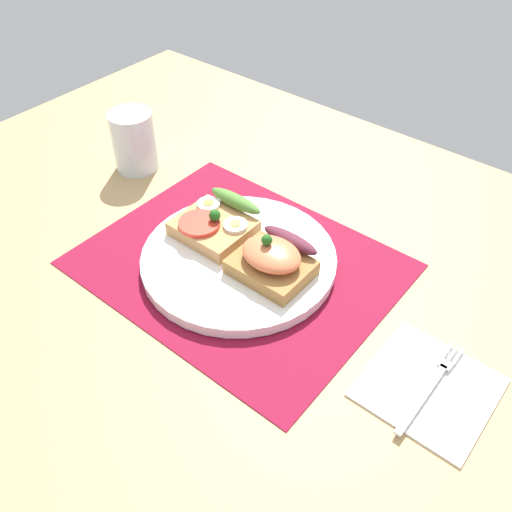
{
  "coord_description": "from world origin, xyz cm",
  "views": [
    {
      "loc": [
        36.41,
        -41.0,
        51.93
      ],
      "look_at": [
        3.0,
        0.0,
        3.34
      ],
      "focal_mm": 38.97,
      "sensor_mm": 36.0,
      "label": 1
    }
  ],
  "objects_px": {
    "drinking_glass": "(134,141)",
    "sandwich_egg_tomato": "(216,223)",
    "sandwich_salmon": "(272,260)",
    "napkin": "(429,387)",
    "fork": "(432,384)",
    "plate": "(239,259)"
  },
  "relations": [
    {
      "from": "drinking_glass",
      "to": "sandwich_egg_tomato",
      "type": "bearing_deg",
      "value": -14.09
    },
    {
      "from": "plate",
      "to": "sandwich_egg_tomato",
      "type": "distance_m",
      "value": 0.06
    },
    {
      "from": "sandwich_egg_tomato",
      "to": "napkin",
      "type": "bearing_deg",
      "value": -5.98
    },
    {
      "from": "sandwich_egg_tomato",
      "to": "sandwich_salmon",
      "type": "height_order",
      "value": "sandwich_salmon"
    },
    {
      "from": "sandwich_salmon",
      "to": "drinking_glass",
      "type": "distance_m",
      "value": 0.35
    },
    {
      "from": "napkin",
      "to": "drinking_glass",
      "type": "bearing_deg",
      "value": 170.73
    },
    {
      "from": "plate",
      "to": "napkin",
      "type": "height_order",
      "value": "plate"
    },
    {
      "from": "napkin",
      "to": "drinking_glass",
      "type": "xyz_separation_m",
      "value": [
        -0.58,
        0.09,
        0.05
      ]
    },
    {
      "from": "sandwich_salmon",
      "to": "napkin",
      "type": "xyz_separation_m",
      "value": [
        0.23,
        -0.02,
        -0.04
      ]
    },
    {
      "from": "sandwich_egg_tomato",
      "to": "fork",
      "type": "bearing_deg",
      "value": -5.72
    },
    {
      "from": "sandwich_salmon",
      "to": "napkin",
      "type": "bearing_deg",
      "value": -4.81
    },
    {
      "from": "plate",
      "to": "drinking_glass",
      "type": "bearing_deg",
      "value": 165.26
    },
    {
      "from": "plate",
      "to": "napkin",
      "type": "distance_m",
      "value": 0.29
    },
    {
      "from": "sandwich_salmon",
      "to": "napkin",
      "type": "distance_m",
      "value": 0.24
    },
    {
      "from": "sandwich_egg_tomato",
      "to": "napkin",
      "type": "height_order",
      "value": "sandwich_egg_tomato"
    },
    {
      "from": "sandwich_egg_tomato",
      "to": "sandwich_salmon",
      "type": "xyz_separation_m",
      "value": [
        0.11,
        -0.02,
        0.01
      ]
    },
    {
      "from": "plate",
      "to": "sandwich_egg_tomato",
      "type": "bearing_deg",
      "value": 162.61
    },
    {
      "from": "fork",
      "to": "napkin",
      "type": "bearing_deg",
      "value": -137.85
    },
    {
      "from": "plate",
      "to": "drinking_glass",
      "type": "xyz_separation_m",
      "value": [
        -0.29,
        0.08,
        0.04
      ]
    },
    {
      "from": "plate",
      "to": "napkin",
      "type": "bearing_deg",
      "value": -3.69
    },
    {
      "from": "napkin",
      "to": "fork",
      "type": "relative_size",
      "value": 0.92
    },
    {
      "from": "fork",
      "to": "drinking_glass",
      "type": "xyz_separation_m",
      "value": [
        -0.58,
        0.09,
        0.04
      ]
    }
  ]
}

